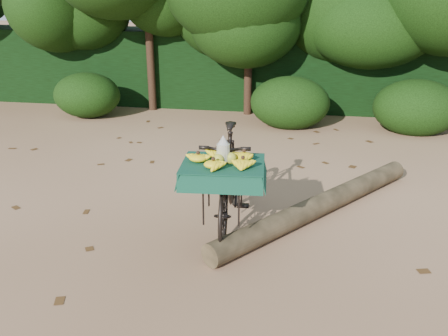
# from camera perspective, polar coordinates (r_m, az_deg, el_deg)

# --- Properties ---
(ground) EXTENTS (80.00, 80.00, 0.00)m
(ground) POSITION_cam_1_polar(r_m,az_deg,el_deg) (6.36, -7.85, -4.46)
(ground) COLOR tan
(ground) RESTS_ON ground
(vendor_bicycle) EXTENTS (0.91, 2.01, 1.20)m
(vendor_bicycle) POSITION_cam_1_polar(r_m,az_deg,el_deg) (5.58, 0.45, -1.12)
(vendor_bicycle) COLOR black
(vendor_bicycle) RESTS_ON ground
(fallen_log) EXTENTS (2.47, 3.11, 0.27)m
(fallen_log) POSITION_cam_1_polar(r_m,az_deg,el_deg) (6.12, 11.55, -4.35)
(fallen_log) COLOR brown
(fallen_log) RESTS_ON ground
(hedge_backdrop) EXTENTS (26.00, 1.80, 1.80)m
(hedge_backdrop) POSITION_cam_1_polar(r_m,az_deg,el_deg) (12.05, 1.18, 12.00)
(hedge_backdrop) COLOR black
(hedge_backdrop) RESTS_ON ground
(tree_row) EXTENTS (14.50, 2.00, 4.00)m
(tree_row) POSITION_cam_1_polar(r_m,az_deg,el_deg) (11.28, -2.86, 17.02)
(tree_row) COLOR black
(tree_row) RESTS_ON ground
(bush_clumps) EXTENTS (8.80, 1.70, 0.90)m
(bush_clumps) POSITION_cam_1_polar(r_m,az_deg,el_deg) (10.11, 2.19, 7.77)
(bush_clumps) COLOR black
(bush_clumps) RESTS_ON ground
(leaf_litter) EXTENTS (7.00, 7.30, 0.01)m
(leaf_litter) POSITION_cam_1_polar(r_m,az_deg,el_deg) (6.93, -6.24, -2.22)
(leaf_litter) COLOR #482C13
(leaf_litter) RESTS_ON ground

